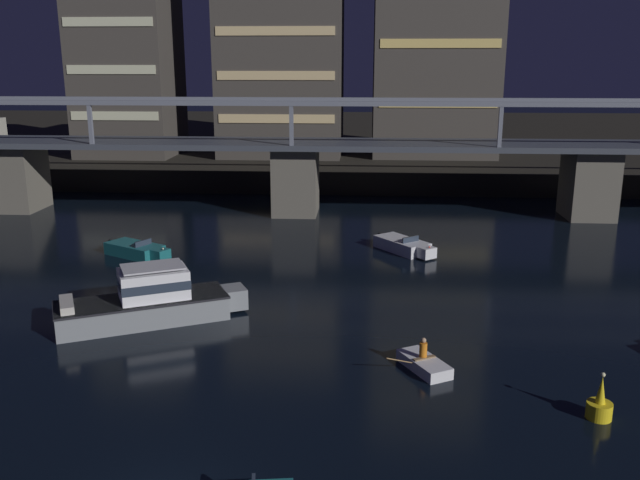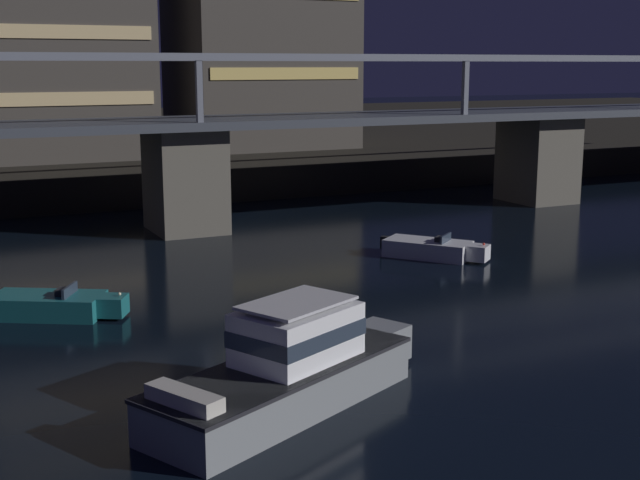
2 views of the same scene
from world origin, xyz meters
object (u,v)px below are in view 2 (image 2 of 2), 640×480
(tower_west_tall, at_px, (45,1))
(speedboat_mid_right, at_px, (432,249))
(river_bridge, at_px, (184,154))
(cabin_cruiser_near_left, at_px, (290,367))
(speedboat_far_left, at_px, (53,305))

(tower_west_tall, distance_m, speedboat_mid_right, 37.10)
(river_bridge, relative_size, speedboat_mid_right, 21.71)
(river_bridge, bearing_deg, tower_west_tall, 99.47)
(cabin_cruiser_near_left, bearing_deg, river_bridge, 79.29)
(speedboat_mid_right, relative_size, speedboat_far_left, 0.96)
(tower_west_tall, xyz_separation_m, cabin_cruiser_near_left, (-1.12, -46.08, -12.22))
(tower_west_tall, height_order, speedboat_mid_right, tower_west_tall)
(river_bridge, distance_m, tower_west_tall, 23.47)
(speedboat_far_left, bearing_deg, speedboat_mid_right, 7.35)
(river_bridge, xyz_separation_m, speedboat_mid_right, (8.37, -11.35, -3.75))
(speedboat_mid_right, bearing_deg, river_bridge, 126.41)
(tower_west_tall, relative_size, speedboat_far_left, 4.61)
(cabin_cruiser_near_left, height_order, speedboat_far_left, cabin_cruiser_near_left)
(river_bridge, relative_size, speedboat_far_left, 20.77)
(speedboat_far_left, bearing_deg, river_bridge, 56.37)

